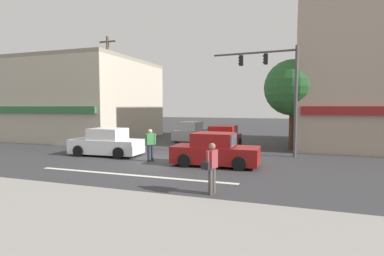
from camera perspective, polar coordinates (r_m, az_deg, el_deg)
ground_plane at (r=15.83m, az=-5.10°, el=-6.21°), size 120.00×120.00×0.00m
lane_marking_stripe at (r=12.78m, az=-11.56°, el=-8.76°), size 9.00×0.24×0.01m
sidewalk_curb at (r=8.97m, az=-28.46°, el=-14.25°), size 40.00×5.00×0.16m
building_left_block at (r=29.30m, az=-20.78°, el=5.01°), size 12.06×10.56×6.86m
building_right_corner at (r=24.98m, az=32.18°, el=9.12°), size 11.03×10.48×10.58m
street_tree at (r=20.64m, az=18.57°, el=7.27°), size 3.63×3.63×5.88m
utility_pole_near_left at (r=24.32m, az=-15.64°, el=7.31°), size 1.40×0.22×8.21m
traffic_light_mast at (r=17.82m, az=16.07°, el=8.27°), size 4.88×0.54×6.20m
sedan_waiting_far at (r=18.03m, az=-15.94°, el=-2.81°), size 4.17×2.02×1.58m
sedan_approaching_near at (r=19.96m, az=6.05°, el=-2.01°), size 1.89×4.11×1.58m
sedan_crossing_rightbound at (r=14.39m, az=4.40°, el=-4.38°), size 4.13×1.94×1.58m
sedan_crossing_center at (r=24.97m, az=-0.20°, el=-0.77°), size 2.04×4.18×1.58m
pedestrian_foreground_with_bag at (r=9.69m, az=3.74°, el=-7.08°), size 0.45×0.67×1.67m
pedestrian_mid_crossing at (r=15.60m, az=-7.94°, el=-2.86°), size 0.49×0.38×1.67m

